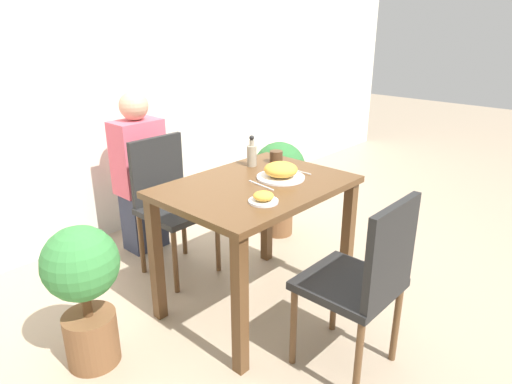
{
  "coord_description": "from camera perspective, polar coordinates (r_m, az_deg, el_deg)",
  "views": [
    {
      "loc": [
        -1.74,
        -1.59,
        1.62
      ],
      "look_at": [
        0.0,
        0.0,
        0.73
      ],
      "focal_mm": 32.0,
      "sensor_mm": 36.0,
      "label": 1
    }
  ],
  "objects": [
    {
      "name": "person_figure",
      "position": [
        3.38,
        -14.28,
        2.19
      ],
      "size": [
        0.34,
        0.22,
        1.17
      ],
      "color": "#2D3347",
      "rests_on": "ground_plane"
    },
    {
      "name": "chair_far",
      "position": [
        3.06,
        -10.76,
        -0.75
      ],
      "size": [
        0.42,
        0.42,
        0.91
      ],
      "color": "black",
      "rests_on": "ground_plane"
    },
    {
      "name": "sauce_bottle",
      "position": [
        2.79,
        -0.54,
        4.73
      ],
      "size": [
        0.06,
        0.06,
        0.19
      ],
      "color": "gray",
      "rests_on": "dining_table"
    },
    {
      "name": "potted_plant_right",
      "position": [
        3.53,
        2.93,
        1.99
      ],
      "size": [
        0.4,
        0.4,
        0.75
      ],
      "color": "brown",
      "rests_on": "ground_plane"
    },
    {
      "name": "ground_plane",
      "position": [
        2.86,
        0.0,
        -13.75
      ],
      "size": [
        16.0,
        16.0,
        0.0
      ],
      "primitive_type": "plane",
      "color": "tan"
    },
    {
      "name": "dining_table",
      "position": [
        2.55,
        0.0,
        -1.58
      ],
      "size": [
        1.03,
        0.75,
        0.78
      ],
      "color": "brown",
      "rests_on": "ground_plane"
    },
    {
      "name": "fork_utensil",
      "position": [
        2.47,
        0.64,
        0.84
      ],
      "size": [
        0.03,
        0.2,
        0.0
      ],
      "rotation": [
        0.0,
        0.0,
        1.45
      ],
      "color": "silver",
      "rests_on": "dining_table"
    },
    {
      "name": "chair_near",
      "position": [
        2.17,
        13.41,
        -10.33
      ],
      "size": [
        0.42,
        0.42,
        0.91
      ],
      "rotation": [
        0.0,
        0.0,
        3.14
      ],
      "color": "black",
      "rests_on": "ground_plane"
    },
    {
      "name": "spoon_utensil",
      "position": [
        2.71,
        5.34,
        2.61
      ],
      "size": [
        0.01,
        0.18,
        0.0
      ],
      "rotation": [
        0.0,
        0.0,
        1.58
      ],
      "color": "silver",
      "rests_on": "dining_table"
    },
    {
      "name": "drink_cup",
      "position": [
        2.87,
        2.53,
        4.44
      ],
      "size": [
        0.08,
        0.08,
        0.07
      ],
      "color": "#4C331E",
      "rests_on": "dining_table"
    },
    {
      "name": "potted_plant_left",
      "position": [
        2.35,
        -20.72,
        -10.89
      ],
      "size": [
        0.36,
        0.36,
        0.74
      ],
      "color": "brown",
      "rests_on": "ground_plane"
    },
    {
      "name": "wall_back",
      "position": [
        3.6,
        -19.11,
        14.59
      ],
      "size": [
        8.0,
        0.05,
        2.6
      ],
      "color": "beige",
      "rests_on": "ground_plane"
    },
    {
      "name": "food_plate",
      "position": [
        2.57,
        3.12,
        2.6
      ],
      "size": [
        0.27,
        0.27,
        0.09
      ],
      "color": "white",
      "rests_on": "dining_table"
    },
    {
      "name": "side_plate",
      "position": [
        2.23,
        0.94,
        -0.73
      ],
      "size": [
        0.15,
        0.15,
        0.06
      ],
      "color": "white",
      "rests_on": "dining_table"
    }
  ]
}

